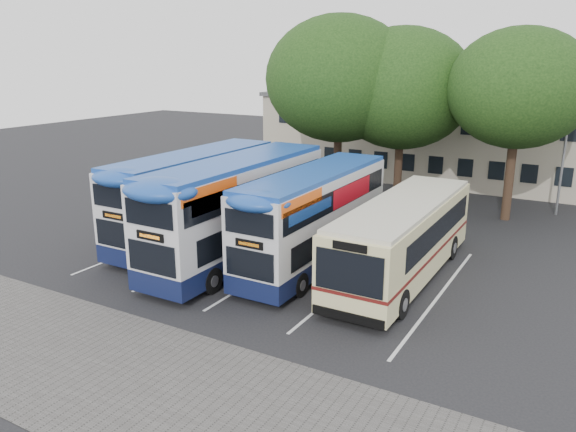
# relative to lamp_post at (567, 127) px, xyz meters

# --- Properties ---
(ground) EXTENTS (120.00, 120.00, 0.00)m
(ground) POSITION_rel_lamp_post_xyz_m (-6.00, -19.97, -5.08)
(ground) COLOR black
(ground) RESTS_ON ground
(paving_strip) EXTENTS (40.00, 6.00, 0.01)m
(paving_strip) POSITION_rel_lamp_post_xyz_m (-8.00, -24.97, -5.08)
(paving_strip) COLOR #595654
(paving_strip) RESTS_ON ground
(bay_lines) EXTENTS (14.12, 11.00, 0.01)m
(bay_lines) POSITION_rel_lamp_post_xyz_m (-9.75, -14.97, -5.08)
(bay_lines) COLOR silver
(bay_lines) RESTS_ON ground
(depot_building) EXTENTS (32.40, 8.40, 6.20)m
(depot_building) POSITION_rel_lamp_post_xyz_m (-6.00, 7.02, -1.93)
(depot_building) COLOR #AFA68D
(depot_building) RESTS_ON ground
(lamp_post) EXTENTS (0.25, 1.05, 9.06)m
(lamp_post) POSITION_rel_lamp_post_xyz_m (0.00, 0.00, 0.00)
(lamp_post) COLOR gray
(lamp_post) RESTS_ON ground
(tree_left) EXTENTS (9.09, 9.09, 11.42)m
(tree_left) POSITION_rel_lamp_post_xyz_m (-12.77, -2.73, 2.46)
(tree_left) COLOR black
(tree_left) RESTS_ON ground
(tree_mid) EXTENTS (8.64, 8.64, 10.68)m
(tree_mid) POSITION_rel_lamp_post_xyz_m (-9.20, -1.33, 1.92)
(tree_mid) COLOR black
(tree_mid) RESTS_ON ground
(tree_right) EXTENTS (7.54, 7.54, 10.46)m
(tree_right) POSITION_rel_lamp_post_xyz_m (-2.40, -2.49, 2.15)
(tree_right) COLOR black
(tree_right) RESTS_ON ground
(bus_dd_left) EXTENTS (2.56, 10.56, 4.40)m
(bus_dd_left) POSITION_rel_lamp_post_xyz_m (-15.15, -14.04, -2.66)
(bus_dd_left) COLOR #11183E
(bus_dd_left) RESTS_ON ground
(bus_dd_mid) EXTENTS (2.67, 11.02, 4.59)m
(bus_dd_mid) POSITION_rel_lamp_post_xyz_m (-11.67, -15.37, -2.55)
(bus_dd_mid) COLOR #11183E
(bus_dd_mid) RESTS_ON ground
(bus_dd_right) EXTENTS (2.46, 10.13, 4.22)m
(bus_dd_right) POSITION_rel_lamp_post_xyz_m (-8.47, -14.25, -2.76)
(bus_dd_right) COLOR #11183E
(bus_dd_right) RESTS_ON ground
(bus_single) EXTENTS (2.78, 10.92, 3.26)m
(bus_single) POSITION_rel_lamp_post_xyz_m (-4.66, -13.68, -3.24)
(bus_single) COLOR beige
(bus_single) RESTS_ON ground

